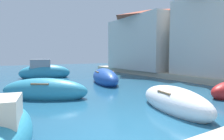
% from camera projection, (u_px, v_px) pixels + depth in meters
% --- Properties ---
extents(ground, '(80.00, 80.00, 0.00)m').
position_uv_depth(ground, '(125.00, 131.00, 5.63)').
color(ground, '#1E5170').
extents(quay_promenade, '(44.00, 32.00, 0.50)m').
position_uv_depth(quay_promenade, '(221.00, 106.00, 7.48)').
color(quay_promenade, beige).
rests_on(quay_promenade, ground).
extents(moored_boat_0, '(3.00, 5.56, 1.48)m').
position_uv_depth(moored_boat_0, '(105.00, 78.00, 15.24)').
color(moored_boat_0, '#1E479E').
rests_on(moored_boat_0, ground).
extents(moored_boat_3, '(2.01, 3.53, 1.59)m').
position_uv_depth(moored_boat_3, '(1.00, 134.00, 4.45)').
color(moored_boat_3, teal).
rests_on(moored_boat_3, ground).
extents(moored_boat_4, '(5.04, 2.86, 2.18)m').
position_uv_depth(moored_boat_4, '(45.00, 72.00, 18.60)').
color(moored_boat_4, teal).
rests_on(moored_boat_4, ground).
extents(moored_boat_7, '(4.54, 3.83, 1.34)m').
position_uv_depth(moored_boat_7, '(45.00, 91.00, 9.89)').
color(moored_boat_7, teal).
rests_on(moored_boat_7, ground).
extents(moored_boat_9, '(2.06, 4.05, 1.25)m').
position_uv_depth(moored_boat_9, '(174.00, 102.00, 7.70)').
color(moored_boat_9, white).
rests_on(moored_boat_9, ground).
extents(waterfront_building_main, '(5.43, 6.37, 7.45)m').
position_uv_depth(waterfront_building_main, '(218.00, 31.00, 16.18)').
color(waterfront_building_main, beige).
rests_on(waterfront_building_main, quay_promenade).
extents(waterfront_building_annex, '(6.91, 9.78, 7.26)m').
position_uv_depth(waterfront_building_annex, '(149.00, 39.00, 23.57)').
color(waterfront_building_annex, beige).
rests_on(waterfront_building_annex, quay_promenade).
extents(quayside_tree, '(2.22, 2.22, 4.01)m').
position_uv_depth(quayside_tree, '(159.00, 45.00, 21.78)').
color(quayside_tree, brown).
rests_on(quayside_tree, quay_promenade).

